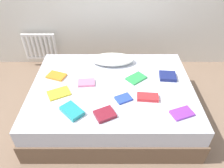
{
  "coord_description": "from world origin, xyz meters",
  "views": [
    {
      "loc": [
        -0.0,
        -2.0,
        2.12
      ],
      "look_at": [
        0.0,
        0.05,
        0.48
      ],
      "focal_mm": 33.82,
      "sensor_mm": 36.0,
      "label": 1
    }
  ],
  "objects_px": {
    "pillow": "(112,59)",
    "textbook_red": "(148,97)",
    "textbook_teal": "(72,111)",
    "textbook_purple": "(182,113)",
    "textbook_yellow": "(59,93)",
    "textbook_blue": "(123,98)",
    "textbook_maroon": "(105,114)",
    "textbook_green": "(136,78)",
    "textbook_orange": "(56,76)",
    "radiator": "(40,47)",
    "bed": "(112,100)",
    "textbook_navy": "(168,76)",
    "textbook_pink": "(86,83)"
  },
  "relations": [
    {
      "from": "pillow",
      "to": "textbook_red",
      "type": "distance_m",
      "value": 0.84
    },
    {
      "from": "textbook_teal",
      "to": "textbook_purple",
      "type": "relative_size",
      "value": 1.08
    },
    {
      "from": "textbook_yellow",
      "to": "textbook_blue",
      "type": "height_order",
      "value": "textbook_blue"
    },
    {
      "from": "textbook_maroon",
      "to": "textbook_green",
      "type": "distance_m",
      "value": 0.74
    },
    {
      "from": "textbook_maroon",
      "to": "textbook_yellow",
      "type": "relative_size",
      "value": 0.81
    },
    {
      "from": "pillow",
      "to": "textbook_teal",
      "type": "height_order",
      "value": "pillow"
    },
    {
      "from": "textbook_purple",
      "to": "textbook_yellow",
      "type": "bearing_deg",
      "value": 145.9
    },
    {
      "from": "textbook_yellow",
      "to": "textbook_blue",
      "type": "xyz_separation_m",
      "value": [
        0.75,
        -0.09,
        0.0
      ]
    },
    {
      "from": "textbook_green",
      "to": "textbook_purple",
      "type": "height_order",
      "value": "textbook_purple"
    },
    {
      "from": "textbook_red",
      "to": "textbook_yellow",
      "type": "distance_m",
      "value": 1.02
    },
    {
      "from": "textbook_orange",
      "to": "radiator",
      "type": "bearing_deg",
      "value": 136.68
    },
    {
      "from": "pillow",
      "to": "textbook_orange",
      "type": "distance_m",
      "value": 0.79
    },
    {
      "from": "bed",
      "to": "textbook_yellow",
      "type": "distance_m",
      "value": 0.69
    },
    {
      "from": "textbook_yellow",
      "to": "textbook_purple",
      "type": "height_order",
      "value": "textbook_purple"
    },
    {
      "from": "pillow",
      "to": "textbook_yellow",
      "type": "xyz_separation_m",
      "value": [
        -0.62,
        -0.66,
        -0.05
      ]
    },
    {
      "from": "radiator",
      "to": "textbook_green",
      "type": "xyz_separation_m",
      "value": [
        1.53,
        -1.07,
        0.14
      ]
    },
    {
      "from": "pillow",
      "to": "textbook_green",
      "type": "distance_m",
      "value": 0.48
    },
    {
      "from": "pillow",
      "to": "textbook_orange",
      "type": "height_order",
      "value": "pillow"
    },
    {
      "from": "textbook_orange",
      "to": "pillow",
      "type": "bearing_deg",
      "value": 44.53
    },
    {
      "from": "bed",
      "to": "textbook_maroon",
      "type": "height_order",
      "value": "textbook_maroon"
    },
    {
      "from": "textbook_navy",
      "to": "bed",
      "type": "bearing_deg",
      "value": -162.41
    },
    {
      "from": "textbook_purple",
      "to": "textbook_orange",
      "type": "height_order",
      "value": "same"
    },
    {
      "from": "textbook_orange",
      "to": "textbook_teal",
      "type": "bearing_deg",
      "value": -44.88
    },
    {
      "from": "textbook_pink",
      "to": "textbook_maroon",
      "type": "distance_m",
      "value": 0.58
    },
    {
      "from": "textbook_purple",
      "to": "textbook_orange",
      "type": "distance_m",
      "value": 1.58
    },
    {
      "from": "textbook_teal",
      "to": "textbook_red",
      "type": "xyz_separation_m",
      "value": [
        0.82,
        0.21,
        -0.0
      ]
    },
    {
      "from": "radiator",
      "to": "textbook_yellow",
      "type": "height_order",
      "value": "radiator"
    },
    {
      "from": "textbook_teal",
      "to": "textbook_maroon",
      "type": "height_order",
      "value": "textbook_teal"
    },
    {
      "from": "textbook_red",
      "to": "textbook_teal",
      "type": "bearing_deg",
      "value": -160.28
    },
    {
      "from": "textbook_teal",
      "to": "textbook_yellow",
      "type": "height_order",
      "value": "textbook_teal"
    },
    {
      "from": "textbook_yellow",
      "to": "textbook_maroon",
      "type": "bearing_deg",
      "value": -58.73
    },
    {
      "from": "bed",
      "to": "textbook_green",
      "type": "relative_size",
      "value": 8.37
    },
    {
      "from": "textbook_teal",
      "to": "textbook_purple",
      "type": "xyz_separation_m",
      "value": [
        1.15,
        -0.02,
        -0.01
      ]
    },
    {
      "from": "textbook_blue",
      "to": "textbook_teal",
      "type": "bearing_deg",
      "value": 173.69
    },
    {
      "from": "textbook_pink",
      "to": "bed",
      "type": "bearing_deg",
      "value": -10.43
    },
    {
      "from": "bed",
      "to": "textbook_yellow",
      "type": "height_order",
      "value": "textbook_yellow"
    },
    {
      "from": "pillow",
      "to": "textbook_green",
      "type": "height_order",
      "value": "pillow"
    },
    {
      "from": "textbook_teal",
      "to": "textbook_purple",
      "type": "distance_m",
      "value": 1.15
    },
    {
      "from": "pillow",
      "to": "textbook_yellow",
      "type": "bearing_deg",
      "value": -133.42
    },
    {
      "from": "textbook_maroon",
      "to": "textbook_orange",
      "type": "height_order",
      "value": "textbook_maroon"
    },
    {
      "from": "textbook_teal",
      "to": "textbook_maroon",
      "type": "bearing_deg",
      "value": 38.73
    },
    {
      "from": "textbook_green",
      "to": "pillow",
      "type": "bearing_deg",
      "value": 89.46
    },
    {
      "from": "bed",
      "to": "textbook_pink",
      "type": "xyz_separation_m",
      "value": [
        -0.32,
        0.03,
        0.27
      ]
    },
    {
      "from": "textbook_red",
      "to": "textbook_blue",
      "type": "relative_size",
      "value": 1.37
    },
    {
      "from": "radiator",
      "to": "textbook_teal",
      "type": "height_order",
      "value": "radiator"
    },
    {
      "from": "radiator",
      "to": "textbook_blue",
      "type": "height_order",
      "value": "radiator"
    },
    {
      "from": "bed",
      "to": "textbook_orange",
      "type": "relative_size",
      "value": 8.72
    },
    {
      "from": "pillow",
      "to": "textbook_navy",
      "type": "relative_size",
      "value": 2.93
    },
    {
      "from": "textbook_blue",
      "to": "textbook_green",
      "type": "height_order",
      "value": "textbook_blue"
    },
    {
      "from": "textbook_navy",
      "to": "radiator",
      "type": "bearing_deg",
      "value": 156.84
    }
  ]
}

